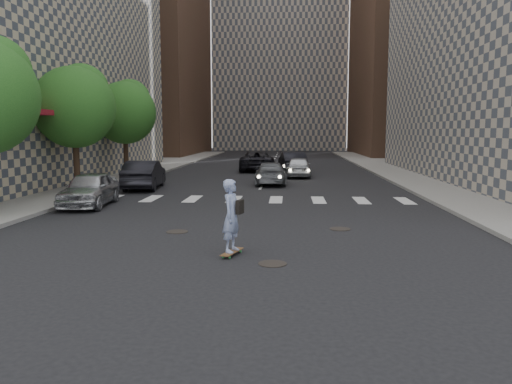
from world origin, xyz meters
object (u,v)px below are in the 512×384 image
(tree_c, at_px, (126,110))
(traffic_car_c, at_px, (257,161))
(traffic_car_e, at_px, (292,162))
(silver_sedan, at_px, (90,189))
(tree_b, at_px, (76,104))
(traffic_car_a, at_px, (144,175))
(traffic_car_d, at_px, (299,167))
(skateboarder, at_px, (232,216))
(traffic_car_b, at_px, (271,173))

(tree_c, height_order, traffic_car_c, tree_c)
(traffic_car_e, bearing_deg, silver_sedan, 56.67)
(tree_b, relative_size, traffic_car_e, 1.34)
(silver_sedan, distance_m, traffic_car_e, 20.28)
(tree_c, bearing_deg, traffic_car_a, -64.29)
(traffic_car_c, distance_m, traffic_car_d, 6.23)
(skateboarder, relative_size, traffic_car_a, 0.41)
(traffic_car_d, bearing_deg, skateboarder, 85.96)
(traffic_car_c, bearing_deg, silver_sedan, 69.73)
(traffic_car_e, bearing_deg, traffic_car_b, 73.78)
(silver_sedan, height_order, traffic_car_a, traffic_car_a)
(tree_c, relative_size, skateboarder, 3.29)
(silver_sedan, xyz_separation_m, traffic_car_b, (7.50, 9.43, -0.08))
(skateboarder, height_order, traffic_car_a, skateboarder)
(traffic_car_b, xyz_separation_m, traffic_car_d, (1.79, 4.81, 0.05))
(tree_c, relative_size, traffic_car_c, 1.12)
(tree_c, height_order, silver_sedan, tree_c)
(traffic_car_a, height_order, traffic_car_b, traffic_car_a)
(tree_b, xyz_separation_m, traffic_car_c, (8.48, 14.86, -3.82))
(traffic_car_b, bearing_deg, traffic_car_d, -112.33)
(skateboarder, distance_m, traffic_car_e, 26.46)
(tree_c, height_order, skateboarder, tree_c)
(traffic_car_a, relative_size, traffic_car_c, 0.82)
(traffic_car_b, distance_m, traffic_car_d, 5.14)
(tree_c, xyz_separation_m, traffic_car_d, (11.75, 1.56, -3.92))
(silver_sedan, bearing_deg, skateboarder, -53.54)
(tree_c, height_order, traffic_car_e, tree_c)
(tree_c, bearing_deg, traffic_car_d, 7.57)
(traffic_car_a, bearing_deg, traffic_car_b, -163.19)
(traffic_car_c, height_order, traffic_car_e, traffic_car_c)
(skateboarder, relative_size, traffic_car_b, 0.43)
(silver_sedan, relative_size, traffic_car_e, 0.90)
(tree_b, bearing_deg, tree_c, 90.00)
(tree_b, xyz_separation_m, traffic_car_a, (2.95, 1.86, -3.85))
(traffic_car_d, bearing_deg, traffic_car_b, 71.07)
(tree_b, bearing_deg, traffic_car_b, 25.50)
(traffic_car_d, bearing_deg, traffic_car_a, 42.71)
(traffic_car_b, bearing_deg, silver_sedan, 49.61)
(tree_b, xyz_separation_m, traffic_car_d, (11.75, 9.56, -3.92))
(traffic_car_a, height_order, traffic_car_d, traffic_car_a)
(traffic_car_e, bearing_deg, skateboarder, 78.80)
(tree_c, relative_size, traffic_car_a, 1.36)
(skateboarder, bearing_deg, tree_b, 143.94)
(traffic_car_c, bearing_deg, traffic_car_e, 152.31)
(skateboarder, relative_size, traffic_car_e, 0.41)
(tree_b, relative_size, silver_sedan, 1.50)
(tree_b, distance_m, traffic_car_c, 17.53)
(traffic_car_c, relative_size, traffic_car_d, 1.39)
(traffic_car_a, relative_size, traffic_car_b, 1.04)
(traffic_car_a, bearing_deg, tree_b, 26.65)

